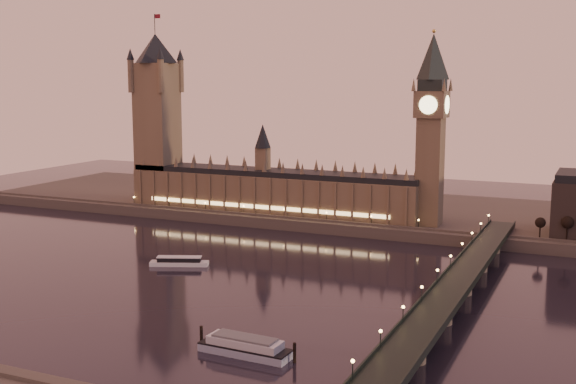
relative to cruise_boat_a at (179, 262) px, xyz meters
The scene contains 10 objects.
ground 36.15m from the cruise_boat_a, 17.22° to the right, with size 700.00×700.00×0.00m, color black.
far_embankment 167.25m from the cruise_boat_a, 67.32° to the left, with size 560.00×130.00×6.00m, color #423D35.
palace_of_westminster 112.21m from the cruise_boat_a, 92.93° to the left, with size 180.00×26.62×52.00m.
victoria_tower 153.52m from the cruise_boat_a, 127.78° to the left, with size 31.68×31.68×118.00m.
big_ben 154.42m from the cruise_boat_a, 51.27° to the left, with size 17.68×17.68×104.00m.
westminster_bridge 126.60m from the cruise_boat_a, ahead, with size 13.20×260.00×15.30m.
bare_tree_0 177.32m from the cruise_boat_a, 33.77° to the left, with size 5.78×5.78×11.75m.
bare_tree_1 189.46m from the cruise_boat_a, 31.34° to the left, with size 5.78×5.78×11.75m.
cruise_boat_a is the anchor object (origin of this frame).
moored_barge 113.73m from the cruise_boat_a, 47.11° to the right, with size 34.22×9.53×6.28m.
Camera 1 is at (142.22, -260.87, 84.31)m, focal length 45.00 mm.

